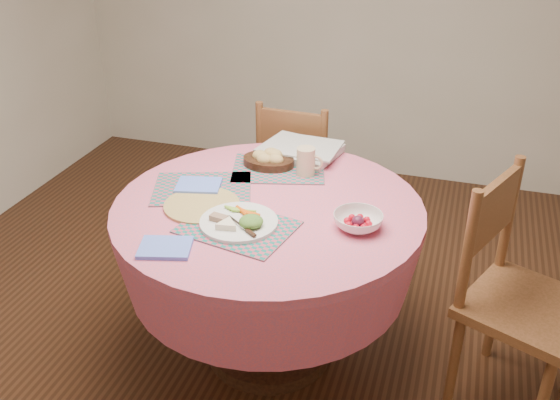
{
  "coord_description": "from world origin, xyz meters",
  "views": [
    {
      "loc": [
        0.69,
        -2.05,
        1.94
      ],
      "look_at": [
        0.05,
        0.0,
        0.78
      ],
      "focal_mm": 40.0,
      "sensor_mm": 36.0,
      "label": 1
    }
  ],
  "objects_px": {
    "bread_bowl": "(269,159)",
    "fruit_bowl": "(358,221)",
    "chair_back": "(298,174)",
    "wicker_trivet": "(202,205)",
    "chair_right": "(515,292)",
    "dinner_plate": "(240,221)",
    "dining_table": "(268,246)",
    "latte_mug": "(306,161)"
  },
  "relations": [
    {
      "from": "latte_mug",
      "to": "chair_back",
      "type": "bearing_deg",
      "value": 108.88
    },
    {
      "from": "dining_table",
      "to": "latte_mug",
      "type": "bearing_deg",
      "value": 76.22
    },
    {
      "from": "fruit_bowl",
      "to": "chair_back",
      "type": "bearing_deg",
      "value": 117.85
    },
    {
      "from": "dinner_plate",
      "to": "dining_table",
      "type": "bearing_deg",
      "value": 75.72
    },
    {
      "from": "chair_back",
      "to": "bread_bowl",
      "type": "relative_size",
      "value": 3.9
    },
    {
      "from": "latte_mug",
      "to": "fruit_bowl",
      "type": "bearing_deg",
      "value": -51.07
    },
    {
      "from": "chair_right",
      "to": "bread_bowl",
      "type": "xyz_separation_m",
      "value": [
        -1.08,
        0.29,
        0.28
      ]
    },
    {
      "from": "chair_right",
      "to": "dinner_plate",
      "type": "relative_size",
      "value": 3.29
    },
    {
      "from": "dinner_plate",
      "to": "bread_bowl",
      "type": "height_order",
      "value": "bread_bowl"
    },
    {
      "from": "wicker_trivet",
      "to": "fruit_bowl",
      "type": "distance_m",
      "value": 0.62
    },
    {
      "from": "wicker_trivet",
      "to": "dinner_plate",
      "type": "height_order",
      "value": "dinner_plate"
    },
    {
      "from": "bread_bowl",
      "to": "fruit_bowl",
      "type": "relative_size",
      "value": 1.22
    },
    {
      "from": "chair_back",
      "to": "latte_mug",
      "type": "height_order",
      "value": "chair_back"
    },
    {
      "from": "wicker_trivet",
      "to": "latte_mug",
      "type": "height_order",
      "value": "latte_mug"
    },
    {
      "from": "chair_right",
      "to": "wicker_trivet",
      "type": "xyz_separation_m",
      "value": [
        -1.22,
        -0.14,
        0.25
      ]
    },
    {
      "from": "dining_table",
      "to": "bread_bowl",
      "type": "bearing_deg",
      "value": 107.81
    },
    {
      "from": "chair_back",
      "to": "dinner_plate",
      "type": "xyz_separation_m",
      "value": [
        0.07,
        -1.05,
        0.3
      ]
    },
    {
      "from": "dining_table",
      "to": "latte_mug",
      "type": "xyz_separation_m",
      "value": [
        0.07,
        0.3,
        0.26
      ]
    },
    {
      "from": "dining_table",
      "to": "bread_bowl",
      "type": "relative_size",
      "value": 5.39
    },
    {
      "from": "dining_table",
      "to": "wicker_trivet",
      "type": "bearing_deg",
      "value": -159.61
    },
    {
      "from": "chair_back",
      "to": "chair_right",
      "type": "bearing_deg",
      "value": 145.84
    },
    {
      "from": "wicker_trivet",
      "to": "fruit_bowl",
      "type": "xyz_separation_m",
      "value": [
        0.62,
        0.02,
        0.02
      ]
    },
    {
      "from": "wicker_trivet",
      "to": "fruit_bowl",
      "type": "bearing_deg",
      "value": 2.1
    },
    {
      "from": "latte_mug",
      "to": "chair_right",
      "type": "bearing_deg",
      "value": -15.49
    },
    {
      "from": "wicker_trivet",
      "to": "latte_mug",
      "type": "relative_size",
      "value": 2.48
    },
    {
      "from": "chair_back",
      "to": "wicker_trivet",
      "type": "bearing_deg",
      "value": 84.61
    },
    {
      "from": "dinner_plate",
      "to": "latte_mug",
      "type": "height_order",
      "value": "latte_mug"
    },
    {
      "from": "wicker_trivet",
      "to": "bread_bowl",
      "type": "bearing_deg",
      "value": 72.69
    },
    {
      "from": "dinner_plate",
      "to": "fruit_bowl",
      "type": "height_order",
      "value": "same"
    },
    {
      "from": "chair_back",
      "to": "fruit_bowl",
      "type": "xyz_separation_m",
      "value": [
        0.49,
        -0.93,
        0.31
      ]
    },
    {
      "from": "dinner_plate",
      "to": "latte_mug",
      "type": "bearing_deg",
      "value": 76.03
    },
    {
      "from": "dining_table",
      "to": "dinner_plate",
      "type": "distance_m",
      "value": 0.29
    },
    {
      "from": "chair_back",
      "to": "fruit_bowl",
      "type": "relative_size",
      "value": 4.74
    },
    {
      "from": "wicker_trivet",
      "to": "fruit_bowl",
      "type": "height_order",
      "value": "fruit_bowl"
    },
    {
      "from": "dining_table",
      "to": "dinner_plate",
      "type": "relative_size",
      "value": 4.23
    },
    {
      "from": "dining_table",
      "to": "dinner_plate",
      "type": "bearing_deg",
      "value": -104.28
    },
    {
      "from": "dinner_plate",
      "to": "wicker_trivet",
      "type": "bearing_deg",
      "value": 153.95
    },
    {
      "from": "chair_back",
      "to": "wicker_trivet",
      "type": "distance_m",
      "value": 1.0
    },
    {
      "from": "chair_back",
      "to": "fruit_bowl",
      "type": "distance_m",
      "value": 1.09
    },
    {
      "from": "wicker_trivet",
      "to": "fruit_bowl",
      "type": "relative_size",
      "value": 1.59
    },
    {
      "from": "wicker_trivet",
      "to": "chair_right",
      "type": "bearing_deg",
      "value": 6.77
    },
    {
      "from": "chair_right",
      "to": "latte_mug",
      "type": "xyz_separation_m",
      "value": [
        -0.9,
        0.25,
        0.31
      ]
    }
  ]
}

